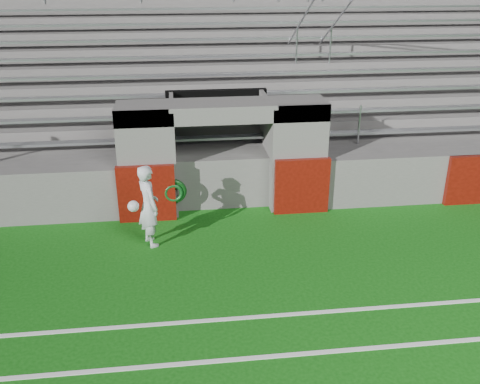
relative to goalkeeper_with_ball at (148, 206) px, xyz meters
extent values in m
plane|color=#0F520D|center=(1.71, -1.81, -0.89)|extent=(90.00, 90.00, 0.00)
cube|color=white|center=(1.71, -3.81, -0.88)|extent=(28.00, 0.09, 0.01)
cube|color=white|center=(1.71, -2.81, -0.88)|extent=(28.00, 0.09, 0.01)
cube|color=#5A5855|center=(-0.09, 1.69, 0.41)|extent=(1.20, 1.00, 2.60)
cube|color=#5A5855|center=(3.51, 1.69, 0.41)|extent=(1.20, 1.00, 2.60)
cube|color=black|center=(1.71, 3.39, 0.36)|extent=(2.60, 0.20, 2.50)
cube|color=#5A5855|center=(0.56, 2.29, 0.36)|extent=(0.10, 2.20, 2.50)
cube|color=#5A5855|center=(2.86, 2.29, 0.36)|extent=(0.10, 2.20, 2.50)
cube|color=#5A5855|center=(1.71, 1.69, 1.51)|extent=(4.80, 1.00, 0.40)
cube|color=#5A5855|center=(1.71, 5.54, 0.26)|extent=(26.00, 8.00, 0.20)
cube|color=#5A5855|center=(1.71, 5.54, -0.36)|extent=(26.00, 8.00, 1.05)
cube|color=#4C0C06|center=(-0.09, 1.13, -0.21)|extent=(1.30, 0.15, 1.35)
cube|color=#4C0C06|center=(3.51, 1.13, -0.21)|extent=(1.30, 0.15, 1.35)
cube|color=#9A9DA2|center=(1.71, 2.61, 0.58)|extent=(23.00, 0.28, 0.06)
cube|color=#5A5855|center=(1.71, 3.46, 0.55)|extent=(24.00, 0.75, 0.38)
cube|color=#9A9DA2|center=(1.71, 3.36, 0.96)|extent=(23.00, 0.28, 0.06)
cube|color=#5A5855|center=(1.71, 4.21, 0.74)|extent=(24.00, 0.75, 0.76)
cube|color=#9A9DA2|center=(1.71, 4.11, 1.34)|extent=(23.00, 0.28, 0.06)
cube|color=#5A5855|center=(1.71, 4.96, 0.93)|extent=(24.00, 0.75, 1.14)
cube|color=#9A9DA2|center=(1.71, 4.86, 1.72)|extent=(23.00, 0.28, 0.06)
cube|color=#5A5855|center=(1.71, 5.71, 1.12)|extent=(24.00, 0.75, 1.52)
cube|color=#9A9DA2|center=(1.71, 5.61, 2.10)|extent=(23.00, 0.28, 0.06)
cube|color=#5A5855|center=(1.71, 6.46, 1.31)|extent=(24.00, 0.75, 1.90)
cube|color=#9A9DA2|center=(1.71, 6.36, 2.48)|extent=(23.00, 0.28, 0.06)
cube|color=#5A5855|center=(1.71, 7.21, 1.50)|extent=(24.00, 0.75, 2.28)
cube|color=#9A9DA2|center=(1.71, 7.11, 2.86)|extent=(23.00, 0.28, 0.06)
cube|color=#5A5855|center=(1.71, 7.96, 1.69)|extent=(24.00, 0.75, 2.66)
cube|color=#9A9DA2|center=(1.71, 7.86, 3.24)|extent=(23.00, 0.28, 0.06)
cube|color=#5A5855|center=(1.71, 8.64, 1.76)|extent=(26.00, 0.60, 5.29)
cylinder|color=#A5A8AD|center=(4.21, 2.34, 0.86)|extent=(0.05, 0.05, 1.00)
cylinder|color=#A5A8AD|center=(4.21, 5.34, 2.38)|extent=(0.05, 0.05, 1.00)
cylinder|color=#A5A8AD|center=(4.21, 5.34, 2.88)|extent=(0.05, 6.02, 3.08)
cylinder|color=#A5A8AD|center=(5.21, 2.34, 0.86)|extent=(0.05, 0.05, 1.00)
cylinder|color=#A5A8AD|center=(5.21, 5.34, 2.38)|extent=(0.05, 0.05, 1.00)
cylinder|color=#A5A8AD|center=(5.21, 5.34, 2.88)|extent=(0.05, 6.02, 3.08)
imported|color=silver|center=(0.01, 0.00, 0.00)|extent=(0.65, 0.76, 1.77)
sphere|color=white|center=(-0.29, -0.11, 0.05)|extent=(0.23, 0.23, 0.23)
torus|color=#0B390F|center=(0.52, 1.14, -0.19)|extent=(0.60, 0.11, 0.60)
torus|color=#0D4417|center=(0.52, 1.09, -0.21)|extent=(0.44, 0.08, 0.44)
camera|label=1|loc=(0.67, -10.16, 4.64)|focal=40.00mm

